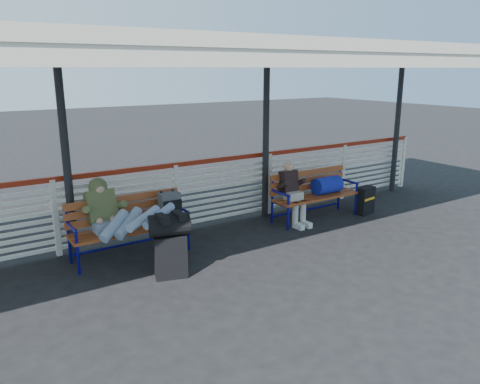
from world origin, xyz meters
TOP-DOWN VIEW (x-y plane):
  - ground at (0.00, 0.00)m, footprint 60.00×60.00m
  - fence at (0.00, 1.90)m, footprint 12.08×0.08m
  - canopy at (-0.00, 0.87)m, footprint 12.60×3.60m
  - luggage_stack at (-0.88, 0.26)m, footprint 0.61×0.45m
  - bench_left at (-0.89, 1.30)m, footprint 1.80×0.56m
  - bench_right at (2.65, 1.15)m, footprint 1.80×0.56m
  - traveler_man at (-1.22, 0.95)m, footprint 0.93×1.64m
  - companion_person at (1.98, 1.14)m, footprint 0.32×0.66m
  - suitcase_side at (3.58, 0.84)m, footprint 0.42×0.29m

SIDE VIEW (x-z plane):
  - ground at x=0.00m, z-range 0.00..0.00m
  - suitcase_side at x=3.58m, z-range 0.00..0.54m
  - luggage_stack at x=-0.88m, z-range 0.04..0.95m
  - bench_right at x=2.65m, z-range 0.13..1.05m
  - bench_left at x=-0.89m, z-range 0.13..1.05m
  - companion_person at x=1.98m, z-range 0.02..1.17m
  - fence at x=0.00m, z-range 0.04..1.28m
  - traveler_man at x=-1.22m, z-range 0.35..1.12m
  - canopy at x=0.00m, z-range 1.46..4.62m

